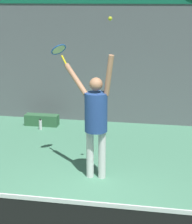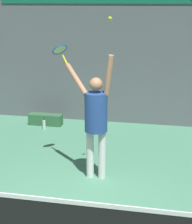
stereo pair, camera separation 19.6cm
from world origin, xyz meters
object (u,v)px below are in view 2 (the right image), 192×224
tennis_racket (60,50)px  water_bottle (44,124)px  tennis_ball (110,19)px  tennis_player (96,116)px  equipment_bag (46,119)px

tennis_racket → water_bottle: tennis_racket is taller
water_bottle → tennis_ball: bearing=-50.5°
tennis_player → water_bottle: bearing=126.9°
tennis_player → equipment_bag: 3.46m
water_bottle → tennis_racket: bearing=-61.4°
tennis_player → water_bottle: 3.17m
tennis_racket → tennis_player: bearing=-32.1°
tennis_racket → water_bottle: (-1.06, 1.94, -2.05)m
tennis_racket → equipment_bag: tennis_racket is taller
water_bottle → equipment_bag: size_ratio=0.32×
tennis_ball → equipment_bag: size_ratio=0.08×
tennis_racket → water_bottle: size_ratio=1.41×
tennis_ball → equipment_bag: tennis_ball is taller
tennis_player → equipment_bag: size_ratio=2.63×
tennis_ball → water_bottle: 4.16m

